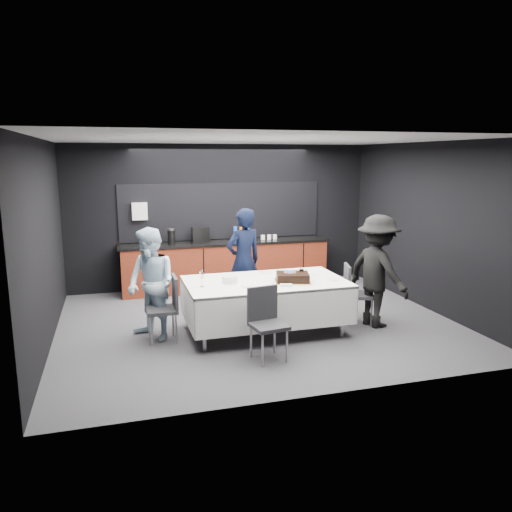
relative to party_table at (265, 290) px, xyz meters
The scene contains 18 objects.
ground 0.76m from the party_table, 90.00° to the left, with size 6.00×6.00×0.00m, color #424247.
room_shell 1.28m from the party_table, 90.00° to the left, with size 6.04×5.04×2.82m.
kitchenette 2.62m from the party_table, 90.35° to the left, with size 4.10×0.64×2.05m.
party_table is the anchor object (origin of this frame).
cake_assembly 0.44m from the party_table, 23.52° to the right, with size 0.59×0.52×0.16m.
plate_stack 0.56m from the party_table, behind, with size 0.22×0.22×0.10m, color white.
loose_plate_near 0.45m from the party_table, 145.46° to the right, with size 0.18×0.18×0.01m, color white.
loose_plate_right_a 0.83m from the party_table, ahead, with size 0.20×0.20×0.01m, color white.
loose_plate_right_b 1.00m from the party_table, 14.16° to the right, with size 0.19×0.19×0.01m, color white.
loose_plate_far 0.51m from the party_table, 71.70° to the left, with size 0.21×0.21×0.01m, color white.
fork_pile 0.45m from the party_table, 64.47° to the right, with size 0.17×0.11×0.03m, color white.
champagne_flute 1.00m from the party_table, behind, with size 0.06×0.06×0.22m.
chair_left 1.43m from the party_table, behind, with size 0.42×0.42×0.92m.
chair_right 1.44m from the party_table, ahead, with size 0.52×0.52×0.92m.
chair_near 0.98m from the party_table, 106.79° to the right, with size 0.48×0.48×0.92m.
person_center 1.04m from the party_table, 93.55° to the left, with size 0.64×0.42×1.74m, color black.
person_left 1.64m from the party_table, behind, with size 0.77×0.60×1.59m, color silver.
person_right 1.74m from the party_table, ahead, with size 1.10×0.63×1.71m, color black.
Camera 1 is at (-2.09, -7.14, 2.54)m, focal length 35.00 mm.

